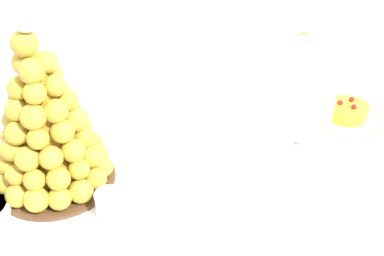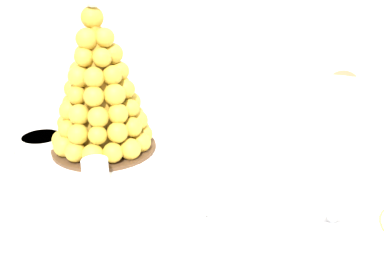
# 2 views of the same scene
# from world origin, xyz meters

# --- Properties ---
(buffet_table) EXTENTS (1.65, 0.77, 0.78)m
(buffet_table) POSITION_xyz_m (0.00, 0.00, 0.66)
(buffet_table) COLOR brown
(buffet_table) RESTS_ON ground_plane
(serving_tray) EXTENTS (0.55, 0.39, 0.02)m
(serving_tray) POSITION_xyz_m (-0.15, 0.04, 0.79)
(serving_tray) COLOR white
(serving_tray) RESTS_ON buffet_table
(croquembouche) EXTENTS (0.25, 0.25, 0.38)m
(croquembouche) POSITION_xyz_m (-0.20, 0.09, 0.94)
(croquembouche) COLOR #4C331E
(croquembouche) RESTS_ON serving_tray
(dessert_cup_left) EXTENTS (0.05, 0.05, 0.05)m
(dessert_cup_left) POSITION_xyz_m (-0.36, -0.07, 0.81)
(dessert_cup_left) COLOR silver
(dessert_cup_left) RESTS_ON serving_tray
(dessert_cup_mid_left) EXTENTS (0.06, 0.06, 0.05)m
(dessert_cup_mid_left) POSITION_xyz_m (-0.14, -0.07, 0.81)
(dessert_cup_mid_left) COLOR silver
(dessert_cup_mid_left) RESTS_ON serving_tray
(dessert_cup_centre) EXTENTS (0.06, 0.06, 0.06)m
(dessert_cup_centre) POSITION_xyz_m (0.06, -0.09, 0.82)
(dessert_cup_centre) COLOR silver
(dessert_cup_centre) RESTS_ON serving_tray
(creme_brulee_ramekin) EXTENTS (0.10, 0.10, 0.03)m
(creme_brulee_ramekin) POSITION_xyz_m (-0.36, 0.06, 0.80)
(creme_brulee_ramekin) COLOR white
(creme_brulee_ramekin) RESTS_ON serving_tray
(macaron_goblet) EXTENTS (0.14, 0.14, 0.29)m
(macaron_goblet) POSITION_xyz_m (0.33, -0.07, 0.95)
(macaron_goblet) COLOR white
(macaron_goblet) RESTS_ON buffet_table
(wine_glass) EXTENTS (0.07, 0.07, 0.15)m
(wine_glass) POSITION_xyz_m (-0.22, 0.23, 0.89)
(wine_glass) COLOR silver
(wine_glass) RESTS_ON buffet_table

